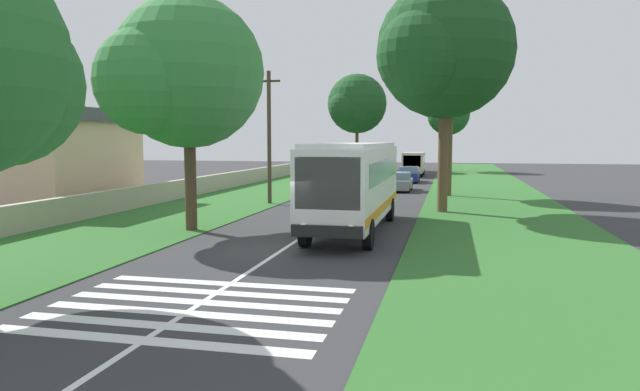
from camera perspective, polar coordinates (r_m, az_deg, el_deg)
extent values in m
plane|color=#333335|center=(20.52, -3.68, -5.36)|extent=(160.00, 160.00, 0.00)
cube|color=#2D6628|center=(37.24, -9.26, -0.47)|extent=(120.00, 8.00, 0.04)
cube|color=#2D6628|center=(34.63, 16.79, -1.09)|extent=(120.00, 8.00, 0.04)
cube|color=silver|center=(35.01, 3.28, -0.82)|extent=(110.00, 0.16, 0.01)
cube|color=white|center=(24.26, 3.43, 1.33)|extent=(11.00, 2.50, 2.90)
cube|color=slate|center=(24.53, 3.55, 2.60)|extent=(9.68, 2.54, 0.85)
cube|color=slate|center=(18.88, 0.74, 1.20)|extent=(0.08, 2.20, 1.74)
cube|color=orange|center=(24.36, 3.41, -1.01)|extent=(10.78, 2.53, 0.36)
cube|color=white|center=(24.20, 3.45, 4.97)|extent=(10.56, 2.30, 0.18)
cube|color=black|center=(18.95, 0.65, -3.58)|extent=(0.16, 2.40, 0.40)
sphere|color=#F2EDCC|center=(19.17, -1.66, -3.09)|extent=(0.24, 0.24, 0.24)
sphere|color=#F2EDCC|center=(18.84, 3.09, -3.25)|extent=(0.24, 0.24, 0.24)
cylinder|color=black|center=(20.88, -1.47, -3.63)|extent=(1.10, 0.32, 1.10)
cylinder|color=black|center=(28.04, 2.25, -1.27)|extent=(1.10, 0.32, 1.10)
cylinder|color=black|center=(20.44, 4.81, -3.84)|extent=(1.10, 0.32, 1.10)
cylinder|color=black|center=(27.72, 6.93, -1.39)|extent=(1.10, 0.32, 1.10)
cube|color=silver|center=(12.00, -17.03, -13.54)|extent=(0.45, 6.80, 0.01)
cube|color=silver|center=(12.75, -14.98, -12.34)|extent=(0.45, 6.80, 0.01)
cube|color=silver|center=(13.51, -13.17, -11.26)|extent=(0.45, 6.80, 0.01)
cube|color=silver|center=(14.29, -11.57, -10.30)|extent=(0.45, 6.80, 0.01)
cube|color=silver|center=(15.09, -10.14, -9.42)|extent=(0.45, 6.80, 0.01)
cube|color=silver|center=(15.89, -8.87, -8.63)|extent=(0.45, 6.80, 0.01)
cube|color=gray|center=(44.24, 7.85, 1.15)|extent=(4.30, 1.75, 0.70)
cube|color=slate|center=(44.10, 7.85, 1.95)|extent=(2.00, 1.61, 0.55)
cylinder|color=black|center=(42.99, 6.66, 0.76)|extent=(0.64, 0.22, 0.64)
cylinder|color=black|center=(45.67, 7.02, 1.03)|extent=(0.64, 0.22, 0.64)
cylinder|color=black|center=(42.85, 8.73, 0.72)|extent=(0.64, 0.22, 0.64)
cylinder|color=black|center=(45.54, 8.97, 1.00)|extent=(0.64, 0.22, 0.64)
cube|color=navy|center=(53.40, 8.79, 1.88)|extent=(4.30, 1.75, 0.70)
cube|color=slate|center=(53.27, 8.79, 2.54)|extent=(2.00, 1.61, 0.55)
cylinder|color=black|center=(52.13, 7.83, 1.58)|extent=(0.64, 0.22, 0.64)
cylinder|color=black|center=(54.82, 8.07, 1.77)|extent=(0.64, 0.22, 0.64)
cylinder|color=black|center=(52.02, 9.54, 1.55)|extent=(0.64, 0.22, 0.64)
cylinder|color=black|center=(54.71, 9.70, 1.74)|extent=(0.64, 0.22, 0.64)
cube|color=#BFB299|center=(62.28, 9.25, 3.27)|extent=(6.00, 2.10, 2.10)
cube|color=slate|center=(62.47, 9.26, 3.62)|extent=(5.04, 2.13, 0.70)
cube|color=slate|center=(59.31, 9.07, 3.36)|extent=(0.06, 1.76, 1.18)
cylinder|color=black|center=(60.51, 8.22, 2.17)|extent=(0.76, 0.24, 0.76)
cylinder|color=black|center=(64.29, 8.49, 2.36)|extent=(0.76, 0.24, 0.76)
cylinder|color=black|center=(60.39, 10.02, 2.14)|extent=(0.76, 0.24, 0.76)
cylinder|color=black|center=(64.18, 10.18, 2.33)|extent=(0.76, 0.24, 0.76)
cylinder|color=#4C3826|center=(73.58, 3.67, 5.00)|extent=(0.41, 0.41, 6.30)
sphere|color=#19471E|center=(73.71, 3.69, 9.04)|extent=(7.46, 7.46, 7.46)
sphere|color=#19471E|center=(75.89, 3.96, 8.52)|extent=(5.09, 5.09, 5.09)
sphere|color=#19471E|center=(72.03, 2.56, 8.69)|extent=(4.29, 4.29, 4.29)
cylinder|color=#4C3826|center=(25.01, -12.69, 2.22)|extent=(0.49, 0.49, 4.89)
sphere|color=#337A38|center=(25.12, -12.90, 11.79)|extent=(6.31, 6.31, 6.31)
sphere|color=#337A38|center=(26.79, -11.10, 10.40)|extent=(3.87, 3.87, 3.87)
sphere|color=#337A38|center=(24.11, -16.59, 10.83)|extent=(4.28, 4.28, 4.28)
cylinder|color=#3D2D1E|center=(72.67, 12.52, 4.57)|extent=(0.45, 0.45, 5.55)
sphere|color=#1E5623|center=(72.73, 12.59, 7.87)|extent=(5.13, 5.13, 5.13)
sphere|color=#1E5623|center=(74.25, 12.58, 7.52)|extent=(3.46, 3.46, 3.46)
sphere|color=#1E5623|center=(71.44, 11.95, 7.62)|extent=(3.39, 3.39, 3.39)
cylinder|color=brown|center=(31.33, 12.09, 4.39)|extent=(0.54, 0.54, 6.55)
sphere|color=#19471E|center=(31.67, 12.29, 13.93)|extent=(7.18, 7.18, 7.18)
sphere|color=#19471E|center=(33.73, 12.30, 12.48)|extent=(4.63, 4.63, 4.63)
sphere|color=#19471E|center=(29.86, 10.11, 13.45)|extent=(4.62, 4.62, 4.62)
cylinder|color=brown|center=(40.45, 12.65, 4.53)|extent=(0.42, 0.42, 6.44)
sphere|color=#337A38|center=(40.64, 12.79, 10.98)|extent=(4.89, 4.89, 4.89)
sphere|color=#337A38|center=(42.07, 12.78, 10.29)|extent=(2.79, 2.79, 2.79)
sphere|color=#337A38|center=(39.40, 11.69, 10.64)|extent=(2.97, 2.97, 2.97)
cylinder|color=#473828|center=(34.82, -5.05, 5.71)|extent=(0.24, 0.24, 7.90)
cube|color=#3D3326|center=(34.99, -5.10, 11.20)|extent=(0.12, 1.40, 0.12)
cube|color=#B2A893|center=(43.09, -10.97, 1.14)|extent=(70.00, 0.40, 1.21)
cube|color=beige|center=(38.64, -25.98, 2.88)|extent=(8.78, 8.80, 4.92)
cube|color=#4C4C56|center=(38.64, -26.16, 7.08)|extent=(9.38, 9.40, 0.76)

